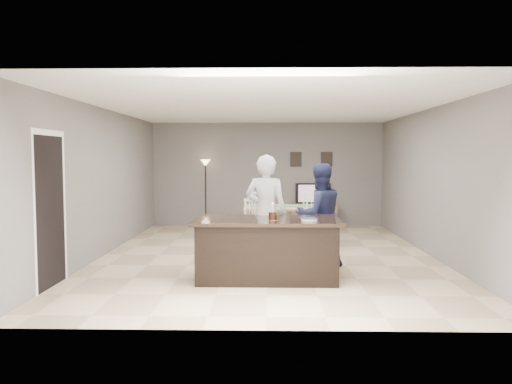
{
  "coord_description": "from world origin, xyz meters",
  "views": [
    {
      "loc": [
        0.01,
        -9.08,
        1.8
      ],
      "look_at": [
        -0.19,
        -0.3,
        1.19
      ],
      "focal_mm": 35.0,
      "sensor_mm": 36.0,
      "label": 1
    }
  ],
  "objects_px": {
    "woman": "(266,213)",
    "birthday_cake": "(273,216)",
    "floor_lamp": "(206,175)",
    "plate_stack": "(309,219)",
    "kitchen_island": "(267,249)",
    "dining_table": "(286,213)",
    "man": "(319,215)",
    "tv_console": "(313,215)",
    "television": "(313,194)"
  },
  "relations": [
    {
      "from": "man",
      "to": "plate_stack",
      "type": "bearing_deg",
      "value": 60.53
    },
    {
      "from": "woman",
      "to": "birthday_cake",
      "type": "distance_m",
      "value": 0.72
    },
    {
      "from": "woman",
      "to": "plate_stack",
      "type": "distance_m",
      "value": 0.98
    },
    {
      "from": "man",
      "to": "dining_table",
      "type": "xyz_separation_m",
      "value": [
        -0.49,
        2.0,
        -0.2
      ]
    },
    {
      "from": "kitchen_island",
      "to": "tv_console",
      "type": "distance_m",
      "value": 5.7
    },
    {
      "from": "kitchen_island",
      "to": "tv_console",
      "type": "relative_size",
      "value": 1.79
    },
    {
      "from": "tv_console",
      "to": "man",
      "type": "height_order",
      "value": "man"
    },
    {
      "from": "birthday_cake",
      "to": "floor_lamp",
      "type": "relative_size",
      "value": 0.14
    },
    {
      "from": "woman",
      "to": "birthday_cake",
      "type": "bearing_deg",
      "value": 112.85
    },
    {
      "from": "dining_table",
      "to": "television",
      "type": "bearing_deg",
      "value": 75.38
    },
    {
      "from": "kitchen_island",
      "to": "television",
      "type": "distance_m",
      "value": 5.78
    },
    {
      "from": "birthday_cake",
      "to": "tv_console",
      "type": "bearing_deg",
      "value": 78.99
    },
    {
      "from": "man",
      "to": "floor_lamp",
      "type": "bearing_deg",
      "value": -78.46
    },
    {
      "from": "television",
      "to": "kitchen_island",
      "type": "bearing_deg",
      "value": 77.99
    },
    {
      "from": "television",
      "to": "man",
      "type": "distance_m",
      "value": 4.7
    },
    {
      "from": "tv_console",
      "to": "birthday_cake",
      "type": "bearing_deg",
      "value": -101.01
    },
    {
      "from": "birthday_cake",
      "to": "dining_table",
      "type": "distance_m",
      "value": 3.14
    },
    {
      "from": "man",
      "to": "plate_stack",
      "type": "height_order",
      "value": "man"
    },
    {
      "from": "kitchen_island",
      "to": "plate_stack",
      "type": "distance_m",
      "value": 0.79
    },
    {
      "from": "floor_lamp",
      "to": "dining_table",
      "type": "bearing_deg",
      "value": -53.12
    },
    {
      "from": "woman",
      "to": "plate_stack",
      "type": "bearing_deg",
      "value": 143.97
    },
    {
      "from": "plate_stack",
      "to": "dining_table",
      "type": "height_order",
      "value": "dining_table"
    },
    {
      "from": "television",
      "to": "woman",
      "type": "relative_size",
      "value": 0.5
    },
    {
      "from": "kitchen_island",
      "to": "dining_table",
      "type": "height_order",
      "value": "dining_table"
    },
    {
      "from": "kitchen_island",
      "to": "dining_table",
      "type": "bearing_deg",
      "value": 82.57
    },
    {
      "from": "plate_stack",
      "to": "floor_lamp",
      "type": "xyz_separation_m",
      "value": [
        -2.2,
        5.8,
        0.43
      ]
    },
    {
      "from": "floor_lamp",
      "to": "woman",
      "type": "bearing_deg",
      "value": -72.55
    },
    {
      "from": "television",
      "to": "birthday_cake",
      "type": "relative_size",
      "value": 3.62
    },
    {
      "from": "television",
      "to": "dining_table",
      "type": "bearing_deg",
      "value": 73.14
    },
    {
      "from": "tv_console",
      "to": "dining_table",
      "type": "distance_m",
      "value": 2.77
    },
    {
      "from": "woman",
      "to": "birthday_cake",
      "type": "relative_size",
      "value": 7.31
    },
    {
      "from": "kitchen_island",
      "to": "plate_stack",
      "type": "bearing_deg",
      "value": -19.4
    },
    {
      "from": "woman",
      "to": "floor_lamp",
      "type": "xyz_separation_m",
      "value": [
        -1.58,
        5.04,
        0.43
      ]
    },
    {
      "from": "tv_console",
      "to": "television",
      "type": "relative_size",
      "value": 1.31
    },
    {
      "from": "television",
      "to": "floor_lamp",
      "type": "xyz_separation_m",
      "value": [
        -2.8,
        -0.05,
        0.49
      ]
    },
    {
      "from": "television",
      "to": "woman",
      "type": "height_order",
      "value": "woman"
    },
    {
      "from": "television",
      "to": "woman",
      "type": "bearing_deg",
      "value": 76.6
    },
    {
      "from": "floor_lamp",
      "to": "television",
      "type": "bearing_deg",
      "value": 1.02
    },
    {
      "from": "tv_console",
      "to": "plate_stack",
      "type": "relative_size",
      "value": 5.2
    },
    {
      "from": "woman",
      "to": "dining_table",
      "type": "relative_size",
      "value": 0.94
    },
    {
      "from": "man",
      "to": "television",
      "type": "bearing_deg",
      "value": -110.5
    },
    {
      "from": "kitchen_island",
      "to": "tv_console",
      "type": "bearing_deg",
      "value": 77.84
    },
    {
      "from": "dining_table",
      "to": "floor_lamp",
      "type": "bearing_deg",
      "value": 129.12
    },
    {
      "from": "birthday_cake",
      "to": "dining_table",
      "type": "relative_size",
      "value": 0.13
    },
    {
      "from": "woman",
      "to": "plate_stack",
      "type": "relative_size",
      "value": 7.99
    },
    {
      "from": "plate_stack",
      "to": "dining_table",
      "type": "relative_size",
      "value": 0.12
    },
    {
      "from": "man",
      "to": "birthday_cake",
      "type": "relative_size",
      "value": 6.74
    },
    {
      "from": "television",
      "to": "birthday_cake",
      "type": "xyz_separation_m",
      "value": [
        -1.12,
        -5.8,
        0.1
      ]
    },
    {
      "from": "television",
      "to": "floor_lamp",
      "type": "relative_size",
      "value": 0.52
    },
    {
      "from": "kitchen_island",
      "to": "television",
      "type": "xyz_separation_m",
      "value": [
        1.2,
        5.64,
        0.41
      ]
    }
  ]
}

